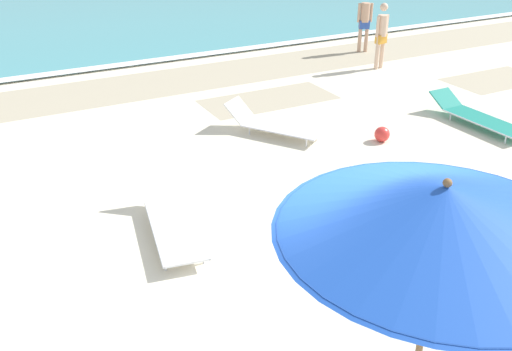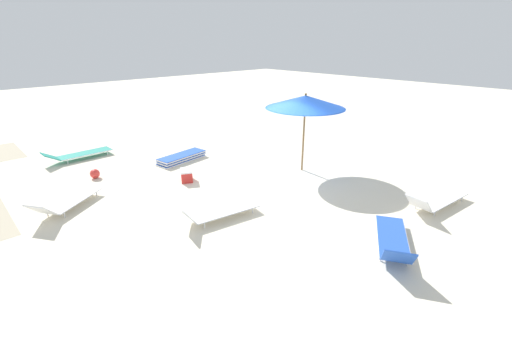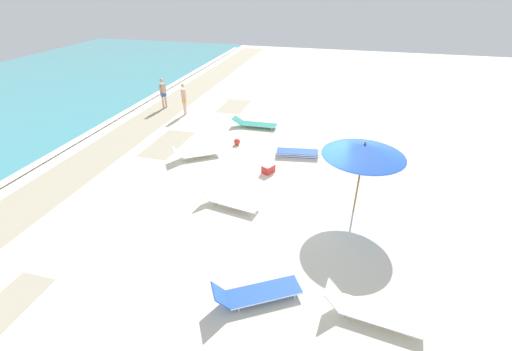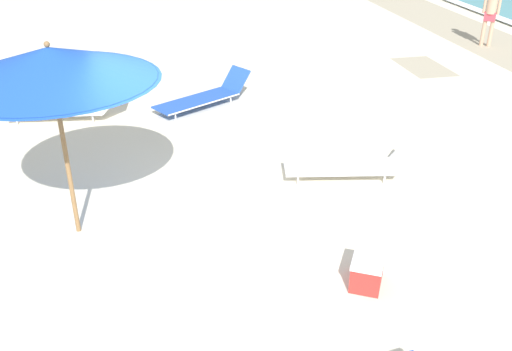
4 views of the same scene
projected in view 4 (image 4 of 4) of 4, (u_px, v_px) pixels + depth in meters
The scene contains 7 objects.
ground_plane at pixel (208, 223), 8.01m from camera, with size 60.00×60.00×0.16m.
beach_umbrella at pixel (50, 65), 6.63m from camera, with size 2.55×2.55×2.57m.
sun_lounger_under_umbrella at pixel (69, 109), 11.16m from camera, with size 0.88×2.29×0.59m.
sun_lounger_near_water_left at pixel (205, 96), 11.79m from camera, with size 1.62×2.17×0.61m.
sun_lounger_mid_beach_solo at pixel (353, 164), 8.99m from camera, with size 0.96×2.15×0.62m.
beachgoer_wading_adult at pixel (491, 10), 15.66m from camera, with size 0.33×0.37×1.76m.
cooler_box at pixel (367, 270), 6.61m from camera, with size 0.61×0.55×0.37m.
Camera 4 is at (6.77, -0.74, 4.24)m, focal length 40.00 mm.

